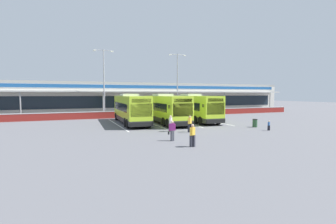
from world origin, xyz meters
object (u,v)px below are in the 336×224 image
coach_bus_leftmost (131,109)px  pedestrian_in_dark_coat (190,123)px  coach_bus_centre (194,108)px  pedestrian_child (269,125)px  pedestrian_near_bin (192,135)px  lamp_post_west (104,79)px  lamp_post_centre (177,80)px  pedestrian_with_handbag (172,130)px  pedestrian_approaching_bus (171,123)px  coach_bus_left_centre (165,109)px  litter_bin (255,123)px

coach_bus_leftmost → pedestrian_in_dark_coat: (3.64, -9.48, -0.91)m
coach_bus_centre → pedestrian_child: 11.49m
pedestrian_near_bin → lamp_post_west: bearing=95.5°
coach_bus_leftmost → lamp_post_centre: 15.72m
pedestrian_with_handbag → pedestrian_approaching_bus: size_ratio=1.00×
coach_bus_leftmost → pedestrian_in_dark_coat: size_ratio=7.56×
lamp_post_centre → pedestrian_child: bearing=-88.4°
coach_bus_leftmost → coach_bus_left_centre: 4.41m
pedestrian_with_handbag → lamp_post_centre: size_ratio=0.15×
coach_bus_left_centre → pedestrian_near_bin: coach_bus_left_centre is taller
pedestrian_near_bin → pedestrian_in_dark_coat: bearing=64.5°
pedestrian_with_handbag → pedestrian_child: 11.57m
coach_bus_leftmost → pedestrian_near_bin: (0.72, -15.60, -0.91)m
coach_bus_leftmost → pedestrian_approaching_bus: size_ratio=7.56×
pedestrian_in_dark_coat → pedestrian_approaching_bus: same height
coach_bus_leftmost → pedestrian_with_handbag: size_ratio=7.56×
coach_bus_leftmost → lamp_post_centre: bearing=42.4°
coach_bus_left_centre → litter_bin: size_ratio=13.18×
coach_bus_leftmost → coach_bus_centre: bearing=-2.8°
litter_bin → pedestrian_child: bearing=-99.7°
pedestrian_approaching_bus → lamp_post_centre: lamp_post_centre is taller
pedestrian_with_handbag → litter_bin: pedestrian_with_handbag is taller
pedestrian_approaching_bus → coach_bus_left_centre: bearing=73.0°
pedestrian_child → lamp_post_centre: size_ratio=0.09×
coach_bus_leftmost → coach_bus_centre: size_ratio=1.00×
pedestrian_near_bin → lamp_post_centre: lamp_post_centre is taller
pedestrian_in_dark_coat → pedestrian_child: pedestrian_in_dark_coat is taller
litter_bin → coach_bus_leftmost: bearing=143.7°
lamp_post_west → pedestrian_near_bin: bearing=-84.5°
pedestrian_child → pedestrian_near_bin: pedestrian_near_bin is taller
pedestrian_in_dark_coat → lamp_post_centre: size_ratio=0.15×
coach_bus_centre → pedestrian_near_bin: coach_bus_centre is taller
coach_bus_centre → pedestrian_in_dark_coat: bearing=-119.9°
coach_bus_leftmost → pedestrian_near_bin: size_ratio=7.56×
coach_bus_leftmost → coach_bus_centre: same height
coach_bus_leftmost → coach_bus_left_centre: size_ratio=1.00×
pedestrian_child → litter_bin: bearing=80.3°
pedestrian_approaching_bus → coach_bus_centre: bearing=49.5°
coach_bus_leftmost → lamp_post_west: bearing=99.7°
coach_bus_left_centre → pedestrian_child: (7.49, -10.26, -1.24)m
lamp_post_west → coach_bus_left_centre: bearing=-63.0°
pedestrian_in_dark_coat → litter_bin: pedestrian_in_dark_coat is taller
coach_bus_leftmost → pedestrian_near_bin: bearing=-87.4°
pedestrian_child → pedestrian_in_dark_coat: bearing=166.1°
coach_bus_left_centre → pedestrian_near_bin: bearing=-103.8°
lamp_post_centre → litter_bin: bearing=-86.9°
pedestrian_with_handbag → pedestrian_in_dark_coat: same height
lamp_post_west → pedestrian_with_handbag: bearing=-85.0°
pedestrian_in_dark_coat → coach_bus_centre: bearing=60.1°
litter_bin → lamp_post_centre: bearing=93.1°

